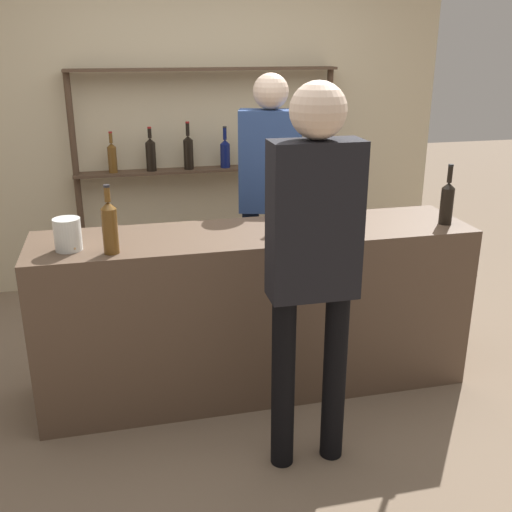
% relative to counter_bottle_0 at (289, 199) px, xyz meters
% --- Properties ---
extents(ground_plane, '(16.00, 16.00, 0.00)m').
position_rel_counter_bottle_0_xyz_m(ground_plane, '(-0.23, -0.14, -1.09)').
color(ground_plane, '#7A6651').
extents(bar_counter, '(2.42, 0.58, 0.96)m').
position_rel_counter_bottle_0_xyz_m(bar_counter, '(-0.23, -0.14, -0.61)').
color(bar_counter, brown).
rests_on(bar_counter, ground_plane).
extents(back_wall, '(4.02, 0.12, 2.80)m').
position_rel_counter_bottle_0_xyz_m(back_wall, '(-0.23, 1.74, 0.31)').
color(back_wall, beige).
rests_on(back_wall, ground_plane).
extents(back_shelf, '(2.09, 0.18, 1.75)m').
position_rel_counter_bottle_0_xyz_m(back_shelf, '(-0.24, 1.56, 0.06)').
color(back_shelf, '#4C3828').
rests_on(back_shelf, ground_plane).
extents(counter_bottle_0, '(0.09, 0.09, 0.36)m').
position_rel_counter_bottle_0_xyz_m(counter_bottle_0, '(0.00, 0.00, 0.00)').
color(counter_bottle_0, silver).
rests_on(counter_bottle_0, bar_counter).
extents(counter_bottle_1, '(0.08, 0.08, 0.34)m').
position_rel_counter_bottle_0_xyz_m(counter_bottle_1, '(-1.00, -0.33, 0.00)').
color(counter_bottle_1, brown).
rests_on(counter_bottle_1, bar_counter).
extents(counter_bottle_2, '(0.07, 0.07, 0.34)m').
position_rel_counter_bottle_0_xyz_m(counter_bottle_2, '(0.86, -0.25, -0.01)').
color(counter_bottle_2, black).
rests_on(counter_bottle_2, bar_counter).
extents(wine_glass, '(0.07, 0.07, 0.15)m').
position_rel_counter_bottle_0_xyz_m(wine_glass, '(0.18, -0.08, -0.02)').
color(wine_glass, silver).
rests_on(wine_glass, bar_counter).
extents(cork_jar, '(0.14, 0.14, 0.16)m').
position_rel_counter_bottle_0_xyz_m(cork_jar, '(-1.21, -0.23, -0.06)').
color(cork_jar, silver).
rests_on(cork_jar, bar_counter).
extents(customer_center, '(0.40, 0.24, 1.80)m').
position_rel_counter_bottle_0_xyz_m(customer_center, '(-0.14, -0.87, -0.01)').
color(customer_center, black).
rests_on(customer_center, ground_plane).
extents(server_behind_counter, '(0.44, 0.29, 1.75)m').
position_rel_counter_bottle_0_xyz_m(server_behind_counter, '(0.05, 0.63, -0.04)').
color(server_behind_counter, '#121C33').
rests_on(server_behind_counter, ground_plane).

